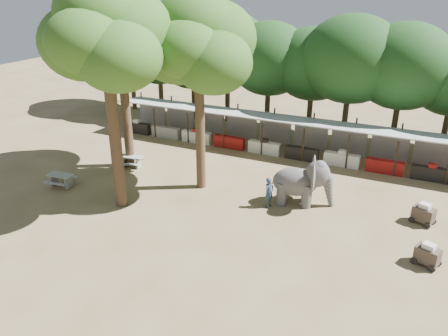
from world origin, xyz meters
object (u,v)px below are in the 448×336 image
at_px(picnic_table_near, 61,179).
at_px(cart_back, 424,214).
at_px(picnic_table_far, 131,160).
at_px(yard_tree_left, 120,42).
at_px(elephant, 303,182).
at_px(yard_tree_back, 198,44).
at_px(cart_front, 427,255).
at_px(handler, 269,193).
at_px(yard_tree_center, 105,36).

bearing_deg(picnic_table_near, cart_back, 6.22).
bearing_deg(picnic_table_near, picnic_table_far, 57.50).
height_order(yard_tree_left, picnic_table_far, yard_tree_left).
height_order(elephant, picnic_table_near, elephant).
distance_m(yard_tree_left, picnic_table_near, 9.20).
height_order(elephant, picnic_table_far, elephant).
height_order(yard_tree_back, cart_front, yard_tree_back).
bearing_deg(yard_tree_left, yard_tree_back, -9.46).
xyz_separation_m(yard_tree_left, picnic_table_near, (-1.72, -4.75, -7.69)).
bearing_deg(picnic_table_near, yard_tree_back, 19.69).
distance_m(handler, cart_front, 8.52).
relative_size(yard_tree_center, picnic_table_far, 6.32).
bearing_deg(elephant, yard_tree_back, 169.23).
xyz_separation_m(yard_tree_center, yard_tree_back, (3.00, 4.00, -0.67)).
bearing_deg(cart_front, yard_tree_left, -170.74).
xyz_separation_m(yard_tree_left, picnic_table_far, (0.39, -0.48, -7.68)).
relative_size(yard_tree_center, elephant, 3.31).
height_order(handler, cart_front, handler).
height_order(handler, picnic_table_far, handler).
xyz_separation_m(handler, cart_back, (7.92, 1.66, -0.31)).
bearing_deg(cart_front, elephant, 174.59).
bearing_deg(picnic_table_near, elephant, 9.67).
bearing_deg(yard_tree_left, cart_back, -0.77).
distance_m(cart_front, cart_back, 3.90).
height_order(yard_tree_left, cart_back, yard_tree_left).
relative_size(yard_tree_back, picnic_table_near, 6.62).
relative_size(yard_tree_back, elephant, 3.12).
bearing_deg(handler, picnic_table_far, 103.88).
height_order(yard_tree_left, picnic_table_near, yard_tree_left).
relative_size(elephant, cart_back, 2.66).
xyz_separation_m(picnic_table_near, cart_front, (20.70, 0.61, 0.03)).
relative_size(handler, cart_front, 1.33).
bearing_deg(yard_tree_back, yard_tree_left, 170.54).
xyz_separation_m(yard_tree_center, picnic_table_near, (-4.72, 0.25, -8.69)).
bearing_deg(handler, yard_tree_center, 133.46).
relative_size(elephant, handler, 2.08).
height_order(picnic_table_near, picnic_table_far, picnic_table_far).
distance_m(yard_tree_back, cart_back, 15.00).
distance_m(picnic_table_far, cart_back, 18.30).
distance_m(handler, picnic_table_far, 10.48).
xyz_separation_m(elephant, handler, (-1.56, -1.15, -0.48)).
bearing_deg(cart_front, yard_tree_back, -172.04).
height_order(elephant, cart_back, elephant).
bearing_deg(yard_tree_center, yard_tree_left, 120.96).
bearing_deg(picnic_table_far, elephant, -15.10).
bearing_deg(yard_tree_center, cart_back, 16.84).
bearing_deg(cart_back, yard_tree_left, -158.45).
bearing_deg(yard_tree_back, cart_front, -13.62).
xyz_separation_m(yard_tree_center, cart_front, (15.98, 0.86, -8.67)).
bearing_deg(yard_tree_back, cart_back, 3.37).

